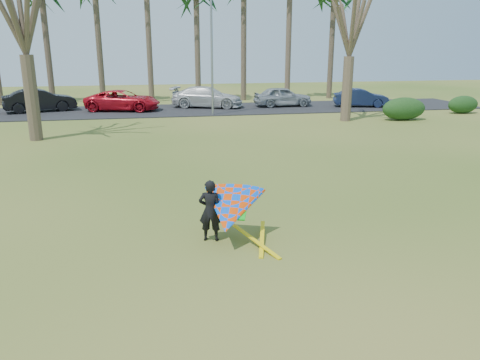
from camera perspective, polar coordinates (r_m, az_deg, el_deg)
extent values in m
plane|color=#295713|center=(11.21, 1.98, -8.20)|extent=(100.00, 100.00, 0.00)
cube|color=black|center=(35.33, -7.26, 8.46)|extent=(46.00, 7.00, 0.06)
cylinder|color=#4A382C|center=(41.67, -22.44, 14.72)|extent=(0.48, 0.48, 9.00)
cylinder|color=#4B3E2D|center=(41.12, -16.83, 15.71)|extent=(0.48, 0.48, 9.70)
cylinder|color=#4E3C2F|center=(40.96, -11.06, 16.57)|extent=(0.48, 0.48, 10.40)
cylinder|color=#4E3F2E|center=(41.19, -5.23, 15.81)|extent=(0.48, 0.48, 9.00)
cylinder|color=#4F3E2F|center=(41.80, 0.45, 16.36)|extent=(0.48, 0.48, 9.70)
cylinder|color=brown|center=(42.78, 5.94, 16.74)|extent=(0.48, 0.48, 10.40)
cylinder|color=#46372A|center=(44.10, 11.09, 15.60)|extent=(0.48, 0.48, 9.00)
cylinder|color=#453629|center=(25.71, -24.05, 9.08)|extent=(0.64, 0.64, 4.20)
cylinder|color=brown|center=(30.67, 12.92, 10.75)|extent=(0.64, 0.64, 3.99)
cylinder|color=gray|center=(32.26, -3.46, 14.92)|extent=(0.16, 0.16, 8.00)
ellipsoid|color=#183915|center=(32.08, 19.34, 8.20)|extent=(2.91, 1.32, 1.46)
ellipsoid|color=#163714|center=(36.96, 25.54, 8.30)|extent=(2.24, 1.05, 1.25)
imported|color=black|center=(36.89, -23.24, 8.94)|extent=(5.18, 3.09, 1.61)
imported|color=red|center=(35.50, -14.09, 9.39)|extent=(5.75, 3.70, 1.47)
imported|color=silver|center=(36.41, -4.02, 10.06)|extent=(5.84, 3.89, 1.57)
imported|color=#949AA0|center=(37.14, 5.23, 10.11)|extent=(4.46, 1.84, 1.51)
imported|color=#162143|center=(37.95, 14.52, 9.69)|extent=(4.39, 2.50, 1.37)
imported|color=black|center=(11.35, -3.65, -3.74)|extent=(0.64, 0.50, 1.54)
cone|color=blue|center=(11.15, -1.19, -3.63)|extent=(2.13, 2.39, 2.02)
cube|color=#0CBF19|center=(11.11, -0.51, -3.97)|extent=(0.62, 0.60, 0.24)
cube|color=yellow|center=(11.24, 1.93, -8.04)|extent=(0.85, 1.66, 0.28)
cube|color=yellow|center=(11.47, 2.69, -7.56)|extent=(0.56, 1.76, 0.22)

